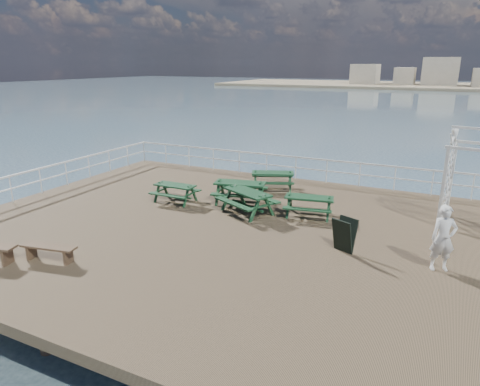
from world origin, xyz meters
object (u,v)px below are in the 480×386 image
at_px(picnic_table_e, 309,202).
at_px(person, 443,238).
at_px(picnic_table_a, 175,189).
at_px(picnic_table_c, 273,177).
at_px(picnic_table_b, 247,197).
at_px(flat_bench_near, 49,249).
at_px(picnic_table_d, 240,188).

height_order(picnic_table_e, person, person).
relative_size(picnic_table_a, person, 0.91).
bearing_deg(picnic_table_a, picnic_table_c, 49.23).
distance_m(picnic_table_b, person, 6.74).
distance_m(picnic_table_a, picnic_table_c, 4.31).
bearing_deg(picnic_table_c, flat_bench_near, -129.97).
bearing_deg(flat_bench_near, picnic_table_e, 40.57).
height_order(picnic_table_a, flat_bench_near, picnic_table_a).
bearing_deg(picnic_table_c, picnic_table_a, -153.00).
relative_size(picnic_table_e, person, 1.06).
xyz_separation_m(picnic_table_d, flat_bench_near, (-2.48, -6.92, -0.26)).
xyz_separation_m(picnic_table_b, flat_bench_near, (-3.22, -6.00, -0.26)).
bearing_deg(picnic_table_e, person, -40.16).
bearing_deg(picnic_table_a, flat_bench_near, -91.27).
xyz_separation_m(picnic_table_d, picnic_table_e, (2.86, -0.26, -0.08)).
bearing_deg(picnic_table_e, flat_bench_near, -139.22).
height_order(picnic_table_c, flat_bench_near, picnic_table_c).
relative_size(picnic_table_b, picnic_table_e, 1.27).
relative_size(picnic_table_b, picnic_table_c, 1.09).
relative_size(picnic_table_c, person, 1.23).
distance_m(flat_bench_near, person, 10.58).
xyz_separation_m(picnic_table_a, person, (9.58, -1.77, 0.39)).
distance_m(picnic_table_c, flat_bench_near, 9.66).
distance_m(picnic_table_d, person, 7.74).
bearing_deg(picnic_table_a, person, -10.57).
relative_size(picnic_table_a, flat_bench_near, 0.99).
xyz_separation_m(picnic_table_d, person, (7.23, -2.75, 0.28)).
bearing_deg(flat_bench_near, picnic_table_b, 51.06).
xyz_separation_m(picnic_table_a, picnic_table_c, (2.81, 3.26, 0.05)).
xyz_separation_m(picnic_table_c, picnic_table_e, (2.41, -2.55, -0.03)).
height_order(picnic_table_a, picnic_table_c, picnic_table_c).
height_order(picnic_table_c, picnic_table_e, picnic_table_c).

